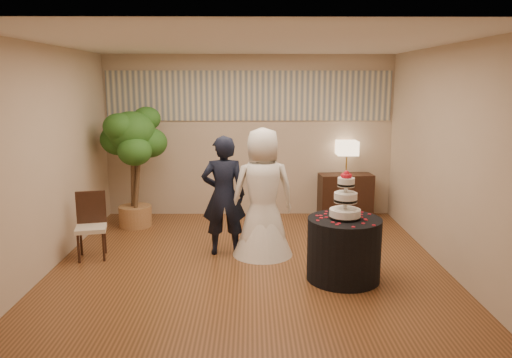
{
  "coord_description": "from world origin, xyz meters",
  "views": [
    {
      "loc": [
        0.03,
        -6.2,
        2.35
      ],
      "look_at": [
        0.1,
        0.4,
        1.05
      ],
      "focal_mm": 35.0,
      "sensor_mm": 36.0,
      "label": 1
    }
  ],
  "objects_px": {
    "bride": "(263,192)",
    "console": "(345,195)",
    "ficus_tree": "(133,167)",
    "cake_table": "(344,249)",
    "side_chair": "(91,226)",
    "wedding_cake": "(346,195)",
    "groom": "(224,196)",
    "table_lamp": "(347,158)"
  },
  "relations": [
    {
      "from": "ficus_tree",
      "to": "groom",
      "type": "bearing_deg",
      "value": -40.88
    },
    {
      "from": "console",
      "to": "side_chair",
      "type": "bearing_deg",
      "value": -156.61
    },
    {
      "from": "wedding_cake",
      "to": "side_chair",
      "type": "height_order",
      "value": "wedding_cake"
    },
    {
      "from": "cake_table",
      "to": "table_lamp",
      "type": "xyz_separation_m",
      "value": [
        0.54,
        2.82,
        0.67
      ]
    },
    {
      "from": "cake_table",
      "to": "side_chair",
      "type": "distance_m",
      "value": 3.33
    },
    {
      "from": "bride",
      "to": "wedding_cake",
      "type": "bearing_deg",
      "value": 126.97
    },
    {
      "from": "cake_table",
      "to": "ficus_tree",
      "type": "height_order",
      "value": "ficus_tree"
    },
    {
      "from": "ficus_tree",
      "to": "cake_table",
      "type": "bearing_deg",
      "value": -36.89
    },
    {
      "from": "console",
      "to": "side_chair",
      "type": "height_order",
      "value": "side_chair"
    },
    {
      "from": "groom",
      "to": "cake_table",
      "type": "xyz_separation_m",
      "value": [
        1.48,
        -0.93,
        -0.44
      ]
    },
    {
      "from": "groom",
      "to": "console",
      "type": "relative_size",
      "value": 1.8
    },
    {
      "from": "bride",
      "to": "side_chair",
      "type": "xyz_separation_m",
      "value": [
        -2.3,
        -0.13,
        -0.43
      ]
    },
    {
      "from": "bride",
      "to": "console",
      "type": "height_order",
      "value": "bride"
    },
    {
      "from": "groom",
      "to": "table_lamp",
      "type": "relative_size",
      "value": 2.83
    },
    {
      "from": "ficus_tree",
      "to": "side_chair",
      "type": "height_order",
      "value": "ficus_tree"
    },
    {
      "from": "ficus_tree",
      "to": "bride",
      "type": "bearing_deg",
      "value": -33.66
    },
    {
      "from": "console",
      "to": "table_lamp",
      "type": "height_order",
      "value": "table_lamp"
    },
    {
      "from": "cake_table",
      "to": "wedding_cake",
      "type": "distance_m",
      "value": 0.67
    },
    {
      "from": "cake_table",
      "to": "side_chair",
      "type": "bearing_deg",
      "value": 166.93
    },
    {
      "from": "wedding_cake",
      "to": "groom",
      "type": "bearing_deg",
      "value": 147.73
    },
    {
      "from": "wedding_cake",
      "to": "ficus_tree",
      "type": "bearing_deg",
      "value": 143.11
    },
    {
      "from": "console",
      "to": "table_lamp",
      "type": "bearing_deg",
      "value": 0.0
    },
    {
      "from": "groom",
      "to": "bride",
      "type": "xyz_separation_m",
      "value": [
        0.53,
        -0.05,
        0.06
      ]
    },
    {
      "from": "cake_table",
      "to": "wedding_cake",
      "type": "height_order",
      "value": "wedding_cake"
    },
    {
      "from": "groom",
      "to": "ficus_tree",
      "type": "relative_size",
      "value": 0.83
    },
    {
      "from": "wedding_cake",
      "to": "side_chair",
      "type": "xyz_separation_m",
      "value": [
        -3.25,
        0.75,
        -0.6
      ]
    },
    {
      "from": "cake_table",
      "to": "side_chair",
      "type": "height_order",
      "value": "side_chair"
    },
    {
      "from": "console",
      "to": "ficus_tree",
      "type": "height_order",
      "value": "ficus_tree"
    },
    {
      "from": "bride",
      "to": "ficus_tree",
      "type": "distance_m",
      "value": 2.48
    },
    {
      "from": "groom",
      "to": "console",
      "type": "height_order",
      "value": "groom"
    },
    {
      "from": "bride",
      "to": "ficus_tree",
      "type": "height_order",
      "value": "ficus_tree"
    },
    {
      "from": "wedding_cake",
      "to": "table_lamp",
      "type": "bearing_deg",
      "value": 79.08
    },
    {
      "from": "cake_table",
      "to": "side_chair",
      "type": "relative_size",
      "value": 0.99
    },
    {
      "from": "cake_table",
      "to": "table_lamp",
      "type": "height_order",
      "value": "table_lamp"
    },
    {
      "from": "groom",
      "to": "side_chair",
      "type": "relative_size",
      "value": 1.85
    },
    {
      "from": "groom",
      "to": "console",
      "type": "xyz_separation_m",
      "value": [
        2.02,
        1.89,
        -0.44
      ]
    },
    {
      "from": "bride",
      "to": "cake_table",
      "type": "relative_size",
      "value": 2.0
    },
    {
      "from": "table_lamp",
      "to": "cake_table",
      "type": "bearing_deg",
      "value": -100.92
    },
    {
      "from": "cake_table",
      "to": "console",
      "type": "relative_size",
      "value": 0.96
    },
    {
      "from": "bride",
      "to": "table_lamp",
      "type": "distance_m",
      "value": 2.45
    },
    {
      "from": "console",
      "to": "ficus_tree",
      "type": "relative_size",
      "value": 0.46
    },
    {
      "from": "bride",
      "to": "console",
      "type": "bearing_deg",
      "value": -137.7
    }
  ]
}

